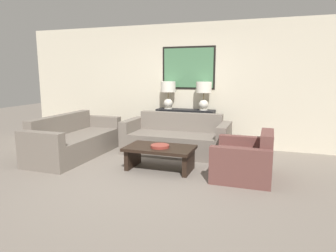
{
  "coord_description": "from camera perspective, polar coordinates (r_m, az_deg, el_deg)",
  "views": [
    {
      "loc": [
        1.73,
        -4.02,
        1.59
      ],
      "look_at": [
        0.01,
        0.99,
        0.65
      ],
      "focal_mm": 32.0,
      "sensor_mm": 36.0,
      "label": 1
    }
  ],
  "objects": [
    {
      "name": "couch_by_side",
      "position": [
        6.09,
        -17.36,
        -2.82
      ],
      "size": [
        0.86,
        2.08,
        0.79
      ],
      "color": "slate",
      "rests_on": "ground_plane"
    },
    {
      "name": "couch_by_back_wall",
      "position": [
        5.97,
        1.6,
        -2.59
      ],
      "size": [
        2.08,
        0.86,
        0.79
      ],
      "color": "slate",
      "rests_on": "ground_plane"
    },
    {
      "name": "armchair_near_back_wall",
      "position": [
        4.77,
        14.43,
        -6.41
      ],
      "size": [
        0.86,
        0.99,
        0.73
      ],
      "color": "brown",
      "rests_on": "ground_plane"
    },
    {
      "name": "coffee_table",
      "position": [
        4.97,
        -1.56,
        -5.13
      ],
      "size": [
        1.12,
        0.66,
        0.39
      ],
      "color": "black",
      "rests_on": "ground_plane"
    },
    {
      "name": "table_lamp_left",
      "position": [
        6.58,
        0.03,
        6.65
      ],
      "size": [
        0.32,
        0.32,
        0.6
      ],
      "color": "silver",
      "rests_on": "console_table"
    },
    {
      "name": "table_lamp_right",
      "position": [
        6.37,
        6.83,
        6.47
      ],
      "size": [
        0.32,
        0.32,
        0.6
      ],
      "color": "silver",
      "rests_on": "console_table"
    },
    {
      "name": "back_wall",
      "position": [
        6.7,
        3.98,
        7.82
      ],
      "size": [
        8.1,
        0.12,
        2.65
      ],
      "color": "beige",
      "rests_on": "ground_plane"
    },
    {
      "name": "decorative_bowl",
      "position": [
        4.9,
        -1.55,
        -3.85
      ],
      "size": [
        0.31,
        0.31,
        0.04
      ],
      "color": "#93382D",
      "rests_on": "coffee_table"
    },
    {
      "name": "ground_plane",
      "position": [
        4.66,
        -4.17,
        -9.92
      ],
      "size": [
        20.0,
        20.0,
        0.0
      ],
      "primitive_type": "plane",
      "color": "slate"
    },
    {
      "name": "console_table",
      "position": [
        6.56,
        3.3,
        -0.35
      ],
      "size": [
        1.26,
        0.35,
        0.81
      ],
      "color": "black",
      "rests_on": "ground_plane"
    }
  ]
}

